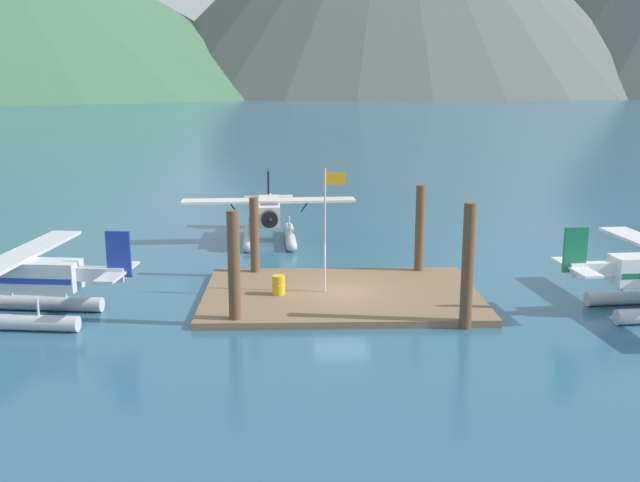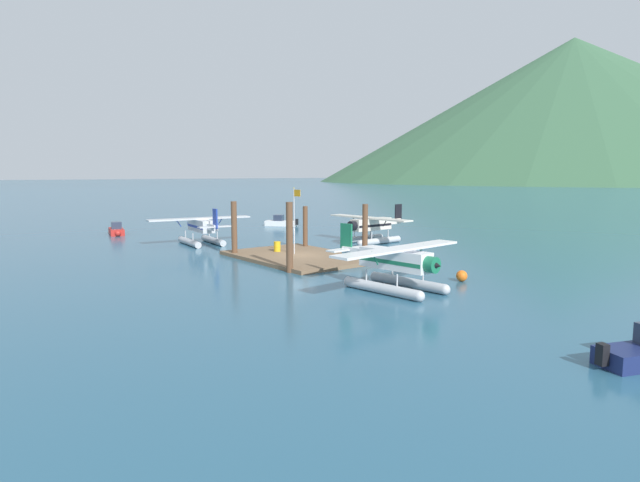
% 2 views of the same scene
% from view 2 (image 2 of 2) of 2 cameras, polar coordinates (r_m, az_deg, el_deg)
% --- Properties ---
extents(ground_plane, '(1200.00, 1200.00, 0.00)m').
position_cam_2_polar(ground_plane, '(45.00, -2.26, -1.88)').
color(ground_plane, '#285670').
extents(dock_platform, '(12.47, 8.45, 0.30)m').
position_cam_2_polar(dock_platform, '(44.97, -2.26, -1.69)').
color(dock_platform, brown).
rests_on(dock_platform, ground).
extents(piling_near_left, '(0.50, 0.50, 4.74)m').
position_cam_2_polar(piling_near_left, '(46.58, -9.16, 1.29)').
color(piling_near_left, brown).
rests_on(piling_near_left, ground).
extents(piling_near_right, '(0.49, 0.49, 5.10)m').
position_cam_2_polar(piling_near_right, '(38.42, -3.28, 0.38)').
color(piling_near_right, brown).
rests_on(piling_near_right, ground).
extents(piling_far_left, '(0.45, 0.45, 4.07)m').
position_cam_2_polar(piling_far_left, '(50.19, -1.58, 1.42)').
color(piling_far_left, brown).
rests_on(piling_far_left, ground).
extents(piling_far_right, '(0.46, 0.46, 4.64)m').
position_cam_2_polar(piling_far_right, '(43.79, 4.83, 0.91)').
color(piling_far_right, brown).
rests_on(piling_far_right, ground).
extents(flagpole, '(0.95, 0.10, 5.65)m').
position_cam_2_polar(flagpole, '(45.08, -2.69, 3.05)').
color(flagpole, silver).
rests_on(flagpole, dock_platform).
extents(fuel_drum, '(0.62, 0.62, 0.88)m').
position_cam_2_polar(fuel_drum, '(47.03, -4.60, -0.59)').
color(fuel_drum, gold).
rests_on(fuel_drum, dock_platform).
extents(mooring_buoy, '(0.74, 0.74, 0.74)m').
position_cam_2_polar(mooring_buoy, '(36.71, 14.92, -3.62)').
color(mooring_buoy, orange).
rests_on(mooring_buoy, ground).
extents(mountain_ridge_east_peak, '(428.52, 428.52, 120.20)m').
position_cam_2_polar(mountain_ridge_east_peak, '(514.35, 25.23, 12.51)').
color(mountain_ridge_east_peak, '#386042').
rests_on(mountain_ridge_east_peak, ground).
extents(seaplane_cream_bow_left, '(10.46, 7.98, 3.84)m').
position_cam_2_polar(seaplane_cream_bow_left, '(55.04, 5.47, 1.43)').
color(seaplane_cream_bow_left, '#B7BABF').
rests_on(seaplane_cream_bow_left, ground).
extents(seaplane_white_stbd_aft, '(7.96, 10.48, 3.84)m').
position_cam_2_polar(seaplane_white_stbd_aft, '(32.84, 8.05, -2.58)').
color(seaplane_white_stbd_aft, '#B7BABF').
rests_on(seaplane_white_stbd_aft, ground).
extents(seaplane_silver_port_aft, '(7.95, 10.49, 3.84)m').
position_cam_2_polar(seaplane_silver_port_aft, '(54.98, -12.61, 1.28)').
color(seaplane_silver_port_aft, '#B7BABF').
rests_on(seaplane_silver_port_aft, ground).
extents(boat_red_open_sw, '(4.82, 2.38, 1.50)m').
position_cam_2_polar(boat_red_open_sw, '(66.81, -20.93, 1.07)').
color(boat_red_open_sw, '#B2231E').
rests_on(boat_red_open_sw, ground).
extents(boat_white_open_west, '(4.24, 3.76, 1.50)m').
position_cam_2_polar(boat_white_open_west, '(72.94, -4.31, 2.01)').
color(boat_white_open_west, silver).
rests_on(boat_white_open_west, ground).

